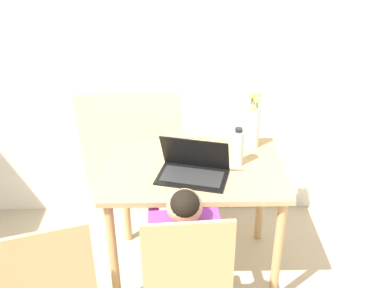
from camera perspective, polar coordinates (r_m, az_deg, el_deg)
The scene contains 8 objects.
wall_back at distance 2.92m, azimuth -3.48°, elevation 12.33°, with size 6.40×0.05×2.50m.
dining_table at distance 2.57m, azimuth 0.32°, elevation -5.08°, with size 0.99×0.67×0.75m.
chair_occupied at distance 2.17m, azimuth -0.71°, elevation -17.87°, with size 0.43×0.43×0.96m.
person_seated at distance 2.18m, azimuth -1.02°, elevation -13.09°, with size 0.36×0.44×0.98m.
laptop at distance 2.41m, azimuth 0.18°, elevation -2.95°, with size 0.41×0.31×0.22m.
flower_vase at distance 2.67m, azimuth 7.77°, elevation 2.67°, with size 0.08×0.08×0.35m.
water_bottle at distance 2.50m, azimuth 5.83°, elevation -0.46°, with size 0.07×0.07×0.23m.
cardboard_panel at distance 3.11m, azimuth -7.49°, elevation -1.74°, with size 0.68×0.16×1.01m.
Camera 1 is at (0.12, -0.58, 2.06)m, focal length 42.00 mm.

